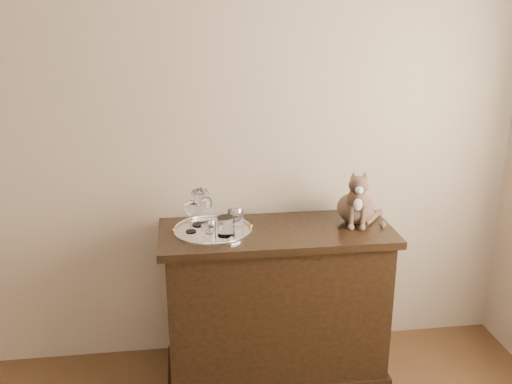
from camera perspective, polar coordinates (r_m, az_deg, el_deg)
The scene contains 11 objects.
wall_back at distance 3.05m, azimuth -10.11°, elevation 6.66°, with size 4.00×0.10×2.70m, color #C1AB91.
sideboard at distance 3.11m, azimuth 1.98°, elevation -11.07°, with size 1.20×0.50×0.85m, color black, non-canonical shape.
tray at distance 2.90m, azimuth -4.33°, elevation -3.88°, with size 0.40×0.40×0.01m, color white.
wine_glass_a at distance 2.94m, azimuth -5.87°, elevation -1.50°, with size 0.08×0.08×0.20m, color white, non-canonical shape.
wine_glass_b at distance 2.94m, azimuth -5.38°, elevation -1.43°, with size 0.08×0.08×0.20m, color white, non-canonical shape.
wine_glass_c at distance 2.86m, azimuth -6.57°, elevation -2.38°, with size 0.06×0.06×0.17m, color silver, non-canonical shape.
wine_glass_d at distance 2.87m, azimuth -4.99°, elevation -2.16°, with size 0.07×0.07×0.18m, color silver, non-canonical shape.
tumbler_a at distance 2.81m, azimuth -3.02°, elevation -3.45°, with size 0.09×0.09×0.10m, color silver.
tumbler_b at distance 2.79m, azimuth -4.76°, elevation -3.86°, with size 0.07×0.07×0.08m, color white.
tumbler_c at distance 2.91m, azimuth -2.06°, elevation -2.71°, with size 0.08×0.08×0.09m, color white.
cat at distance 3.02m, azimuth 10.02°, elevation -0.21°, with size 0.30×0.28×0.31m, color #4C3F2D, non-canonical shape.
Camera 1 is at (0.13, -0.74, 1.93)m, focal length 40.00 mm.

